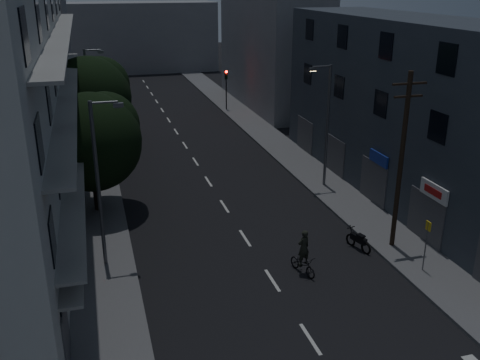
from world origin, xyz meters
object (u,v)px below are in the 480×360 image
motorcycle (358,241)px  cyclist (303,259)px  utility_pole (401,159)px  bus_stop_sign (427,237)px

motorcycle → cyclist: (-3.68, -1.47, 0.31)m
utility_pole → cyclist: 6.95m
bus_stop_sign → cyclist: 5.83m
motorcycle → cyclist: cyclist is taller
utility_pole → cyclist: bearing=-167.9°
cyclist → motorcycle: bearing=4.8°
bus_stop_sign → motorcycle: 3.80m
bus_stop_sign → cyclist: size_ratio=1.12×
utility_pole → cyclist: size_ratio=4.01×
motorcycle → cyclist: 3.98m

